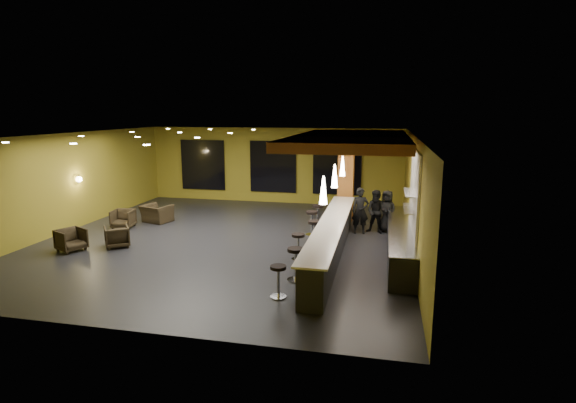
% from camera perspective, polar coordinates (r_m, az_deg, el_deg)
% --- Properties ---
extents(floor, '(12.00, 13.00, 0.10)m').
position_cam_1_polar(floor, '(15.37, -7.73, -4.99)').
color(floor, black).
rests_on(floor, ground).
extents(ceiling, '(12.00, 13.00, 0.10)m').
position_cam_1_polar(ceiling, '(14.77, -8.11, 8.53)').
color(ceiling, black).
extents(wall_back, '(12.00, 0.10, 3.50)m').
position_cam_1_polar(wall_back, '(21.17, -1.84, 4.61)').
color(wall_back, olive).
rests_on(wall_back, floor).
extents(wall_front, '(12.00, 0.10, 3.50)m').
position_cam_1_polar(wall_front, '(9.25, -21.94, -5.25)').
color(wall_front, olive).
rests_on(wall_front, floor).
extents(wall_left, '(0.10, 13.00, 3.50)m').
position_cam_1_polar(wall_left, '(17.95, -26.39, 2.18)').
color(wall_left, olive).
rests_on(wall_left, floor).
extents(wall_right, '(0.10, 13.00, 3.50)m').
position_cam_1_polar(wall_right, '(14.11, 15.86, 0.71)').
color(wall_right, olive).
rests_on(wall_right, floor).
extents(wood_soffit, '(3.60, 8.00, 0.28)m').
position_cam_1_polar(wood_soffit, '(14.91, 8.02, 7.83)').
color(wood_soffit, '#B05F33').
rests_on(wood_soffit, ceiling).
extents(window_left, '(2.20, 0.06, 2.40)m').
position_cam_1_polar(window_left, '(22.18, -10.75, 4.60)').
color(window_left, black).
rests_on(window_left, wall_back).
extents(window_center, '(2.20, 0.06, 2.40)m').
position_cam_1_polar(window_center, '(21.07, -1.92, 4.44)').
color(window_center, black).
rests_on(window_center, wall_back).
extents(window_right, '(2.20, 0.06, 2.40)m').
position_cam_1_polar(window_right, '(20.55, 6.25, 4.20)').
color(window_right, black).
rests_on(window_right, wall_back).
extents(tile_backsplash, '(0.06, 3.20, 2.40)m').
position_cam_1_polar(tile_backsplash, '(13.07, 15.78, 1.00)').
color(tile_backsplash, white).
rests_on(tile_backsplash, wall_right).
extents(bar_counter, '(0.60, 8.00, 1.00)m').
position_cam_1_polar(bar_counter, '(13.47, 5.55, -4.88)').
color(bar_counter, black).
rests_on(bar_counter, floor).
extents(bar_top, '(0.78, 8.10, 0.05)m').
position_cam_1_polar(bar_top, '(13.33, 5.59, -2.71)').
color(bar_top, white).
rests_on(bar_top, bar_counter).
extents(prep_counter, '(0.70, 6.00, 0.86)m').
position_cam_1_polar(prep_counter, '(13.90, 14.03, -4.95)').
color(prep_counter, black).
rests_on(prep_counter, floor).
extents(prep_top, '(0.72, 6.00, 0.03)m').
position_cam_1_polar(prep_top, '(13.78, 14.12, -3.14)').
color(prep_top, silver).
rests_on(prep_top, prep_counter).
extents(wall_shelf_lower, '(0.30, 1.50, 0.03)m').
position_cam_1_polar(wall_shelf_lower, '(12.94, 15.12, -0.87)').
color(wall_shelf_lower, silver).
rests_on(wall_shelf_lower, wall_right).
extents(wall_shelf_upper, '(0.30, 1.50, 0.03)m').
position_cam_1_polar(wall_shelf_upper, '(12.86, 15.22, 1.09)').
color(wall_shelf_upper, silver).
rests_on(wall_shelf_upper, wall_right).
extents(column, '(0.60, 0.60, 3.50)m').
position_cam_1_polar(column, '(17.69, 7.37, 3.16)').
color(column, '#A45F24').
rests_on(column, floor).
extents(wall_sconce, '(0.22, 0.22, 0.22)m').
position_cam_1_polar(wall_sconce, '(18.23, -25.02, 2.58)').
color(wall_sconce, '#FFE5B2').
rests_on(wall_sconce, wall_left).
extents(pendant_0, '(0.20, 0.20, 0.70)m').
position_cam_1_polar(pendant_0, '(11.11, 4.52, 1.44)').
color(pendant_0, white).
rests_on(pendant_0, wood_soffit).
extents(pendant_1, '(0.20, 0.20, 0.70)m').
position_cam_1_polar(pendant_1, '(13.56, 5.94, 3.24)').
color(pendant_1, white).
rests_on(pendant_1, wood_soffit).
extents(pendant_2, '(0.20, 0.20, 0.70)m').
position_cam_1_polar(pendant_2, '(16.03, 6.94, 4.48)').
color(pendant_2, white).
rests_on(pendant_2, wood_soffit).
extents(staff_a, '(0.64, 0.47, 1.64)m').
position_cam_1_polar(staff_a, '(15.99, 9.16, -1.18)').
color(staff_a, black).
rests_on(staff_a, floor).
extents(staff_b, '(0.87, 0.74, 1.55)m').
position_cam_1_polar(staff_b, '(16.14, 11.20, -1.29)').
color(staff_b, black).
rests_on(staff_b, floor).
extents(staff_c, '(0.87, 0.72, 1.51)m').
position_cam_1_polar(staff_c, '(16.37, 12.43, -1.23)').
color(staff_c, black).
rests_on(staff_c, floor).
extents(armchair_a, '(1.01, 1.00, 0.69)m').
position_cam_1_polar(armchair_a, '(15.50, -25.84, -4.40)').
color(armchair_a, black).
rests_on(armchair_a, floor).
extents(armchair_b, '(1.01, 1.02, 0.67)m').
position_cam_1_polar(armchair_b, '(15.36, -20.89, -4.18)').
color(armchair_b, black).
rests_on(armchair_b, floor).
extents(armchair_c, '(0.84, 0.85, 0.69)m').
position_cam_1_polar(armchair_c, '(17.72, -20.20, -2.07)').
color(armchair_c, black).
rests_on(armchair_c, floor).
extents(armchair_d, '(1.26, 1.17, 0.68)m').
position_cam_1_polar(armchair_d, '(18.24, -16.34, -1.48)').
color(armchair_d, black).
rests_on(armchair_d, floor).
extents(bar_stool_0, '(0.39, 0.39, 0.77)m').
position_cam_1_polar(bar_stool_0, '(10.53, -1.24, -9.58)').
color(bar_stool_0, silver).
rests_on(bar_stool_0, floor).
extents(bar_stool_1, '(0.44, 0.44, 0.86)m').
position_cam_1_polar(bar_stool_1, '(11.51, 0.96, -7.42)').
color(bar_stool_1, silver).
rests_on(bar_stool_1, floor).
extents(bar_stool_2, '(0.39, 0.39, 0.78)m').
position_cam_1_polar(bar_stool_2, '(13.09, 1.30, -5.32)').
color(bar_stool_2, silver).
rests_on(bar_stool_2, floor).
extents(bar_stool_3, '(0.43, 0.43, 0.85)m').
position_cam_1_polar(bar_stool_3, '(14.32, 3.34, -3.66)').
color(bar_stool_3, silver).
rests_on(bar_stool_3, floor).
extents(bar_stool_4, '(0.44, 0.44, 0.86)m').
position_cam_1_polar(bar_stool_4, '(15.62, 3.03, -2.34)').
color(bar_stool_4, silver).
rests_on(bar_stool_4, floor).
extents(bar_stool_5, '(0.41, 0.41, 0.82)m').
position_cam_1_polar(bar_stool_5, '(16.82, 3.78, -1.45)').
color(bar_stool_5, silver).
rests_on(bar_stool_5, floor).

